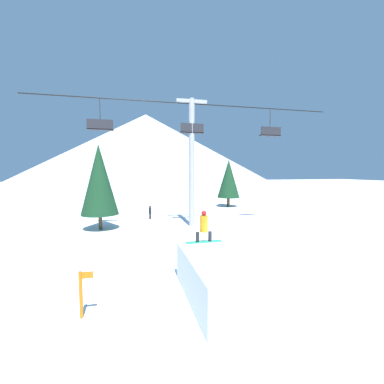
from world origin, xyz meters
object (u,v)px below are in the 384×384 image
(snowboarder, at_px, (204,227))
(distant_skier, at_px, (150,212))
(snow_ramp, at_px, (227,277))
(pine_tree_near, at_px, (99,179))
(trail_marker, at_px, (81,293))

(snowboarder, height_order, distant_skier, snowboarder)
(snow_ramp, distance_m, pine_tree_near, 13.55)
(trail_marker, bearing_deg, snow_ramp, 1.87)
(snow_ramp, xyz_separation_m, pine_tree_near, (-5.43, 12.04, 3.02))
(snowboarder, relative_size, pine_tree_near, 0.24)
(snow_ramp, height_order, pine_tree_near, pine_tree_near)
(distant_skier, bearing_deg, snowboarder, -84.90)
(snow_ramp, height_order, snowboarder, snowboarder)
(snowboarder, xyz_separation_m, trail_marker, (-4.35, -2.04, -1.33))
(snow_ramp, bearing_deg, snowboarder, 98.80)
(trail_marker, bearing_deg, pine_tree_near, 93.72)
(snowboarder, xyz_separation_m, pine_tree_near, (-5.14, 10.15, 1.66))
(distant_skier, bearing_deg, pine_tree_near, -139.36)
(snowboarder, bearing_deg, snow_ramp, -81.20)
(snowboarder, height_order, trail_marker, snowboarder)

